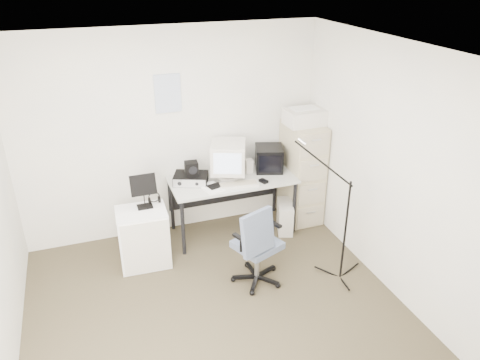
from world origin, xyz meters
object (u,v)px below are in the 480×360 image
object	(u,v)px
filing_cabinet	(302,173)
side_cart	(143,237)
desk	(233,205)
office_chair	(257,243)

from	to	relation	value
filing_cabinet	side_cart	distance (m)	2.15
filing_cabinet	desk	bearing A→B (deg)	-178.19
filing_cabinet	office_chair	world-z (taller)	filing_cabinet
side_cart	desk	bearing A→B (deg)	17.64
filing_cabinet	desk	distance (m)	0.99
filing_cabinet	desk	xyz separation A→B (m)	(-0.95, -0.03, -0.29)
filing_cabinet	side_cart	bearing A→B (deg)	-170.75
office_chair	desk	bearing A→B (deg)	63.64
desk	office_chair	world-z (taller)	office_chair
filing_cabinet	office_chair	size ratio (longest dim) A/B	1.38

